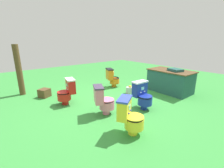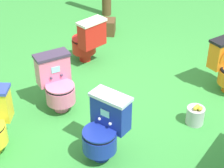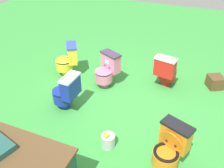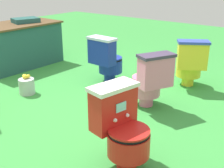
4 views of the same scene
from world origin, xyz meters
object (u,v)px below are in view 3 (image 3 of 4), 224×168
(toilet_blue, at_px, (66,92))
(small_crate, at_px, (215,82))
(toilet_pink, at_px, (107,70))
(lemon_bucket, at_px, (108,140))
(toilet_yellow, at_px, (68,60))
(toilet_orange, at_px, (170,147))
(toilet_red, at_px, (166,71))

(toilet_blue, relative_size, small_crate, 2.42)
(toilet_pink, height_order, lemon_bucket, toilet_pink)
(toilet_yellow, distance_m, toilet_pink, 0.99)
(toilet_orange, bearing_deg, toilet_red, -54.84)
(toilet_blue, bearing_deg, toilet_orange, -105.10)
(toilet_red, distance_m, toilet_blue, 2.09)
(toilet_pink, xyz_separation_m, small_crate, (-2.16, -0.76, -0.24))
(toilet_blue, height_order, lemon_bucket, toilet_blue)
(toilet_orange, relative_size, lemon_bucket, 2.63)
(small_crate, distance_m, lemon_bucket, 2.78)
(toilet_yellow, xyz_separation_m, small_crate, (-3.14, -0.67, -0.24))
(toilet_pink, bearing_deg, toilet_orange, 161.44)
(toilet_red, relative_size, toilet_yellow, 1.00)
(toilet_red, xyz_separation_m, lemon_bucket, (0.47, 2.01, -0.25))
(toilet_red, bearing_deg, toilet_pink, -149.06)
(toilet_orange, height_order, lemon_bucket, toilet_orange)
(small_crate, xyz_separation_m, lemon_bucket, (1.47, 2.35, -0.01))
(toilet_red, xyz_separation_m, toilet_orange, (-0.47, 2.03, 0.00))
(toilet_orange, relative_size, small_crate, 2.42)
(toilet_yellow, bearing_deg, toilet_blue, 176.54)
(small_crate, relative_size, lemon_bucket, 1.08)
(toilet_pink, relative_size, small_crate, 2.42)
(lemon_bucket, bearing_deg, toilet_red, -103.31)
(toilet_blue, distance_m, toilet_orange, 2.11)
(toilet_orange, bearing_deg, toilet_pink, -22.67)
(toilet_red, relative_size, toilet_blue, 1.00)
(small_crate, height_order, lemon_bucket, lemon_bucket)
(toilet_orange, distance_m, small_crate, 2.45)
(toilet_pink, relative_size, lemon_bucket, 2.63)
(toilet_blue, bearing_deg, lemon_bucket, -117.08)
(toilet_yellow, distance_m, toilet_orange, 3.12)
(toilet_yellow, relative_size, small_crate, 2.42)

